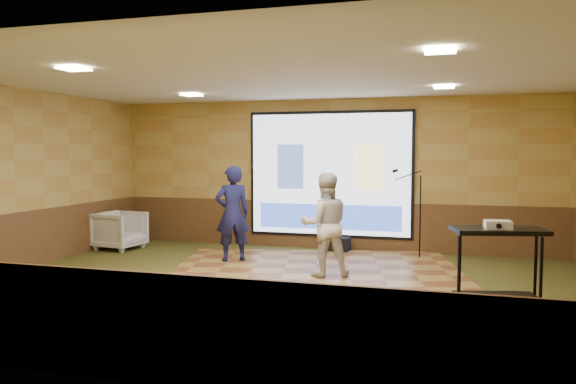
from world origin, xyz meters
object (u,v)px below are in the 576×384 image
(av_table, at_px, (498,254))
(projector, at_px, (498,225))
(mic_stand, at_px, (417,232))
(projector_screen, at_px, (329,176))
(dance_floor, at_px, (316,270))
(player_right, at_px, (325,225))
(banquet_chair, at_px, (120,230))
(player_left, at_px, (233,213))
(duffel_bag, at_px, (337,245))

(av_table, distance_m, projector, 0.35)
(mic_stand, bearing_deg, projector_screen, 137.66)
(dance_floor, height_order, player_right, player_right)
(player_right, xyz_separation_m, banquet_chair, (-4.49, 1.36, -0.45))
(player_right, distance_m, projector, 2.90)
(dance_floor, height_order, banquet_chair, banquet_chair)
(projector_screen, relative_size, projector, 11.68)
(projector, bearing_deg, player_left, 145.14)
(player_right, bearing_deg, duffel_bag, -106.79)
(player_right, relative_size, mic_stand, 0.97)
(projector_screen, bearing_deg, player_right, -79.39)
(av_table, xyz_separation_m, mic_stand, (-1.12, 3.56, -0.27))
(player_left, distance_m, projector, 4.81)
(projector_screen, relative_size, dance_floor, 0.71)
(player_right, bearing_deg, av_table, 123.43)
(mic_stand, bearing_deg, player_left, 179.04)
(duffel_bag, bearing_deg, projector, -56.22)
(dance_floor, height_order, projector, projector)
(player_left, distance_m, player_right, 1.96)
(projector_screen, distance_m, mic_stand, 2.10)
(dance_floor, distance_m, projector, 3.54)
(dance_floor, xyz_separation_m, av_table, (2.63, -2.05, 0.75))
(av_table, xyz_separation_m, projector, (-0.02, -0.07, 0.35))
(av_table, bearing_deg, dance_floor, 142.05)
(dance_floor, height_order, av_table, av_table)
(av_table, relative_size, projector, 3.76)
(av_table, relative_size, duffel_bag, 2.30)
(player_right, distance_m, duffel_bag, 2.39)
(duffel_bag, bearing_deg, banquet_chair, -167.93)
(projector_screen, bearing_deg, banquet_chair, -162.93)
(player_right, bearing_deg, player_left, -44.99)
(player_right, height_order, av_table, player_right)
(mic_stand, relative_size, banquet_chair, 1.97)
(projector_screen, xyz_separation_m, banquet_chair, (-4.00, -1.23, -1.10))
(projector_screen, xyz_separation_m, duffel_bag, (0.23, -0.32, -1.33))
(dance_floor, distance_m, player_left, 1.80)
(player_left, bearing_deg, duffel_bag, -168.34)
(dance_floor, relative_size, av_table, 4.36)
(player_left, height_order, player_right, player_left)
(player_left, height_order, duffel_bag, player_left)
(mic_stand, bearing_deg, dance_floor, -158.25)
(av_table, height_order, duffel_bag, av_table)
(dance_floor, relative_size, banquet_chair, 5.58)
(duffel_bag, bearing_deg, player_right, -83.69)
(player_right, xyz_separation_m, projector, (2.37, -1.64, 0.29))
(dance_floor, bearing_deg, mic_stand, 44.78)
(player_left, bearing_deg, player_right, 125.18)
(projector_screen, xyz_separation_m, mic_stand, (1.75, -0.61, -0.98))
(av_table, relative_size, banquet_chair, 1.28)
(projector_screen, bearing_deg, projector, -56.04)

